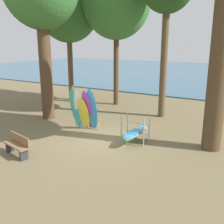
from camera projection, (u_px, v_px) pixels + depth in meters
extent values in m
plane|color=brown|center=(102.00, 140.00, 12.32)|extent=(80.00, 80.00, 0.00)
cube|color=#38607A|center=(215.00, 74.00, 36.31)|extent=(80.00, 36.00, 0.10)
cylinder|color=#4C3823|center=(46.00, 67.00, 14.96)|extent=(0.70, 0.70, 6.07)
cylinder|color=#4C3823|center=(220.00, 61.00, 10.33)|extent=(0.79, 0.79, 7.40)
cylinder|color=brown|center=(164.00, 61.00, 15.25)|extent=(0.40, 0.40, 6.66)
cylinder|color=#4C3823|center=(116.00, 65.00, 18.43)|extent=(0.36, 0.36, 5.69)
cylinder|color=brown|center=(70.00, 64.00, 20.02)|extent=(0.39, 0.39, 5.50)
ellipsoid|color=#33662D|center=(68.00, 4.00, 18.93)|extent=(4.64, 4.64, 5.34)
ellipsoid|color=#38B2AD|center=(76.00, 109.00, 13.46)|extent=(0.64, 0.86, 2.19)
ellipsoid|color=white|center=(80.00, 110.00, 13.41)|extent=(0.73, 0.94, 2.12)
ellipsoid|color=yellow|center=(84.00, 113.00, 13.41)|extent=(0.70, 0.90, 1.77)
ellipsoid|color=purple|center=(88.00, 110.00, 13.31)|extent=(0.73, 1.03, 2.15)
ellipsoid|color=#2D8ED1|center=(92.00, 109.00, 13.25)|extent=(0.73, 0.90, 2.25)
cylinder|color=#9EA0A5|center=(76.00, 122.00, 14.01)|extent=(0.04, 0.04, 0.55)
cylinder|color=#9EA0A5|center=(99.00, 125.00, 13.63)|extent=(0.04, 0.04, 0.55)
cylinder|color=#9EA0A5|center=(87.00, 118.00, 13.74)|extent=(1.42, 0.36, 0.04)
cylinder|color=#9EA0A5|center=(121.00, 129.00, 11.88)|extent=(0.05, 0.05, 1.25)
cylinder|color=#9EA0A5|center=(144.00, 133.00, 11.34)|extent=(0.05, 0.05, 1.25)
cylinder|color=#9EA0A5|center=(127.00, 125.00, 12.38)|extent=(0.05, 0.05, 1.25)
cylinder|color=#9EA0A5|center=(149.00, 129.00, 11.84)|extent=(0.05, 0.05, 1.25)
cylinder|color=#9EA0A5|center=(132.00, 137.00, 11.68)|extent=(1.10, 0.04, 0.04)
cylinder|color=#9EA0A5|center=(132.00, 127.00, 11.57)|extent=(1.10, 0.04, 0.04)
cylinder|color=#9EA0A5|center=(138.00, 133.00, 12.18)|extent=(1.10, 0.04, 0.04)
cylinder|color=#9EA0A5|center=(138.00, 124.00, 12.06)|extent=(1.10, 0.04, 0.04)
ellipsoid|color=#339E56|center=(134.00, 134.00, 11.94)|extent=(0.65, 2.13, 0.06)
ellipsoid|color=#C6B289|center=(136.00, 133.00, 11.89)|extent=(0.56, 2.11, 0.06)
ellipsoid|color=#2D8ED1|center=(135.00, 131.00, 11.88)|extent=(0.53, 2.11, 0.06)
cube|color=#2D2D33|center=(10.00, 147.00, 10.90)|extent=(0.17, 0.33, 0.42)
cube|color=#2D2D33|center=(24.00, 155.00, 10.16)|extent=(0.17, 0.33, 0.42)
cube|color=olive|center=(16.00, 145.00, 10.47)|extent=(1.45, 0.70, 0.06)
cube|color=olive|center=(20.00, 139.00, 10.54)|extent=(1.38, 0.37, 0.36)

